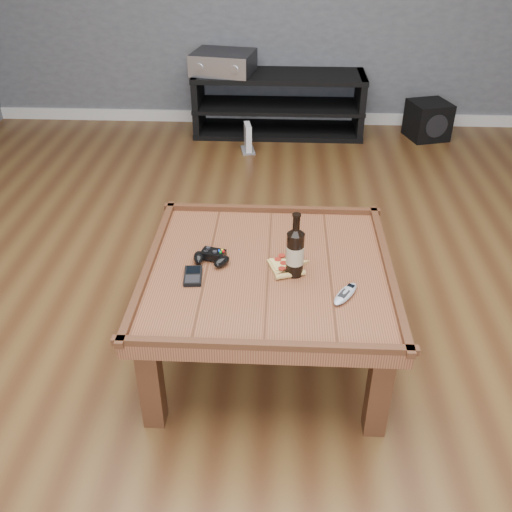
{
  "coord_description": "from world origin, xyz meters",
  "views": [
    {
      "loc": [
        0.05,
        -1.93,
        1.74
      ],
      "look_at": [
        -0.05,
        -0.02,
        0.52
      ],
      "focal_mm": 40.0,
      "sensor_mm": 36.0,
      "label": 1
    }
  ],
  "objects_px": {
    "beer_bottle": "(295,251)",
    "remote_control": "(345,294)",
    "game_console": "(248,139)",
    "av_receiver": "(223,62)",
    "game_controller": "(211,257)",
    "subwoofer": "(428,120)",
    "pizza_slice": "(284,266)",
    "smartphone": "(193,276)",
    "coffee_table": "(268,280)",
    "media_console": "(278,104)"
  },
  "relations": [
    {
      "from": "game_controller",
      "to": "subwoofer",
      "type": "distance_m",
      "value": 3.06
    },
    {
      "from": "coffee_table",
      "to": "pizza_slice",
      "type": "height_order",
      "value": "coffee_table"
    },
    {
      "from": "game_controller",
      "to": "game_console",
      "type": "bearing_deg",
      "value": 104.77
    },
    {
      "from": "av_receiver",
      "to": "beer_bottle",
      "type": "bearing_deg",
      "value": -68.4
    },
    {
      "from": "av_receiver",
      "to": "subwoofer",
      "type": "height_order",
      "value": "av_receiver"
    },
    {
      "from": "smartphone",
      "to": "av_receiver",
      "type": "bearing_deg",
      "value": 87.92
    },
    {
      "from": "beer_bottle",
      "to": "pizza_slice",
      "type": "distance_m",
      "value": 0.12
    },
    {
      "from": "smartphone",
      "to": "coffee_table",
      "type": "bearing_deg",
      "value": 10.77
    },
    {
      "from": "game_controller",
      "to": "beer_bottle",
      "type": "bearing_deg",
      "value": 2.95
    },
    {
      "from": "smartphone",
      "to": "remote_control",
      "type": "bearing_deg",
      "value": -14.26
    },
    {
      "from": "media_console",
      "to": "subwoofer",
      "type": "relative_size",
      "value": 3.77
    },
    {
      "from": "game_controller",
      "to": "smartphone",
      "type": "distance_m",
      "value": 0.13
    },
    {
      "from": "smartphone",
      "to": "remote_control",
      "type": "distance_m",
      "value": 0.6
    },
    {
      "from": "subwoofer",
      "to": "coffee_table",
      "type": "bearing_deg",
      "value": -130.87
    },
    {
      "from": "game_controller",
      "to": "pizza_slice",
      "type": "relative_size",
      "value": 0.66
    },
    {
      "from": "remote_control",
      "to": "game_console",
      "type": "relative_size",
      "value": 0.76
    },
    {
      "from": "game_console",
      "to": "remote_control",
      "type": "bearing_deg",
      "value": -88.55
    },
    {
      "from": "beer_bottle",
      "to": "smartphone",
      "type": "bearing_deg",
      "value": -173.42
    },
    {
      "from": "coffee_table",
      "to": "av_receiver",
      "type": "height_order",
      "value": "av_receiver"
    },
    {
      "from": "media_console",
      "to": "remote_control",
      "type": "bearing_deg",
      "value": -84.21
    },
    {
      "from": "pizza_slice",
      "to": "remote_control",
      "type": "relative_size",
      "value": 1.52
    },
    {
      "from": "media_console",
      "to": "game_console",
      "type": "distance_m",
      "value": 0.5
    },
    {
      "from": "coffee_table",
      "to": "remote_control",
      "type": "height_order",
      "value": "coffee_table"
    },
    {
      "from": "beer_bottle",
      "to": "pizza_slice",
      "type": "height_order",
      "value": "beer_bottle"
    },
    {
      "from": "av_receiver",
      "to": "pizza_slice",
      "type": "bearing_deg",
      "value": -69.02
    },
    {
      "from": "smartphone",
      "to": "subwoofer",
      "type": "bearing_deg",
      "value": 55.94
    },
    {
      "from": "av_receiver",
      "to": "media_console",
      "type": "bearing_deg",
      "value": 11.07
    },
    {
      "from": "remote_control",
      "to": "subwoofer",
      "type": "distance_m",
      "value": 3.04
    },
    {
      "from": "subwoofer",
      "to": "game_console",
      "type": "height_order",
      "value": "subwoofer"
    },
    {
      "from": "game_controller",
      "to": "remote_control",
      "type": "bearing_deg",
      "value": -6.87
    },
    {
      "from": "smartphone",
      "to": "game_console",
      "type": "bearing_deg",
      "value": 83.24
    },
    {
      "from": "smartphone",
      "to": "remote_control",
      "type": "height_order",
      "value": "remote_control"
    },
    {
      "from": "media_console",
      "to": "remote_control",
      "type": "xyz_separation_m",
      "value": [
        0.3,
        -2.93,
        0.22
      ]
    },
    {
      "from": "beer_bottle",
      "to": "game_console",
      "type": "distance_m",
      "value": 2.43
    },
    {
      "from": "game_controller",
      "to": "remote_control",
      "type": "xyz_separation_m",
      "value": [
        0.53,
        -0.21,
        -0.01
      ]
    },
    {
      "from": "coffee_table",
      "to": "game_controller",
      "type": "relative_size",
      "value": 6.16
    },
    {
      "from": "beer_bottle",
      "to": "remote_control",
      "type": "xyz_separation_m",
      "value": [
        0.19,
        -0.14,
        -0.1
      ]
    },
    {
      "from": "media_console",
      "to": "smartphone",
      "type": "height_order",
      "value": "media_console"
    },
    {
      "from": "smartphone",
      "to": "subwoofer",
      "type": "distance_m",
      "value": 3.19
    },
    {
      "from": "remote_control",
      "to": "subwoofer",
      "type": "xyz_separation_m",
      "value": [
        0.94,
        2.88,
        -0.31
      ]
    },
    {
      "from": "subwoofer",
      "to": "beer_bottle",
      "type": "bearing_deg",
      "value": -128.71
    },
    {
      "from": "media_console",
      "to": "av_receiver",
      "type": "bearing_deg",
      "value": -179.23
    },
    {
      "from": "coffee_table",
      "to": "game_controller",
      "type": "bearing_deg",
      "value": 171.92
    },
    {
      "from": "beer_bottle",
      "to": "smartphone",
      "type": "xyz_separation_m",
      "value": [
        -0.4,
        -0.05,
        -0.1
      ]
    },
    {
      "from": "beer_bottle",
      "to": "game_controller",
      "type": "xyz_separation_m",
      "value": [
        -0.34,
        0.07,
        -0.09
      ]
    },
    {
      "from": "coffee_table",
      "to": "av_receiver",
      "type": "relative_size",
      "value": 1.93
    },
    {
      "from": "beer_bottle",
      "to": "game_controller",
      "type": "distance_m",
      "value": 0.36
    },
    {
      "from": "pizza_slice",
      "to": "smartphone",
      "type": "distance_m",
      "value": 0.37
    },
    {
      "from": "coffee_table",
      "to": "av_receiver",
      "type": "bearing_deg",
      "value": 99.34
    },
    {
      "from": "smartphone",
      "to": "pizza_slice",
      "type": "bearing_deg",
      "value": 8.44
    }
  ]
}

